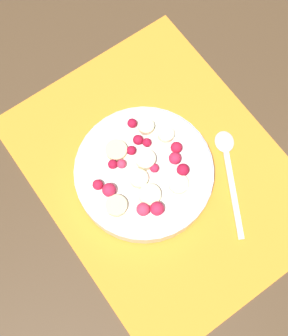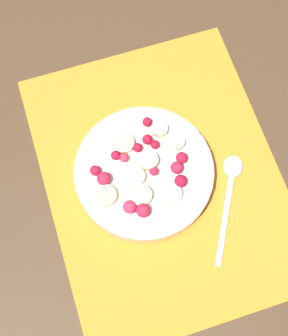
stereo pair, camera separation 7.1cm
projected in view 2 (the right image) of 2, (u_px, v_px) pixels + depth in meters
ground_plane at (162, 177)px, 0.76m from camera, size 3.00×3.00×0.00m
placemat at (162, 177)px, 0.75m from camera, size 0.48×0.37×0.01m
fruit_bowl at (144, 172)px, 0.73m from camera, size 0.22×0.22×0.05m
spoon at (230, 185)px, 0.74m from camera, size 0.17×0.11×0.01m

